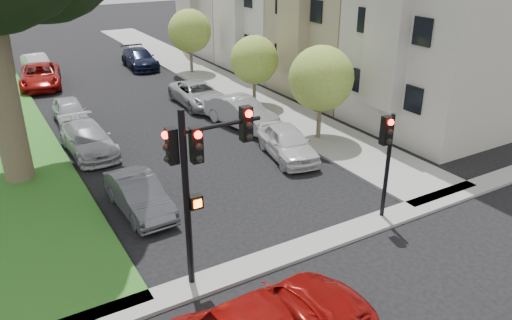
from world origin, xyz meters
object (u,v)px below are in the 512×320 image
car_parked_0 (287,142)px  car_parked_7 (70,112)px  small_tree_b (254,60)px  car_parked_6 (88,139)px  car_parked_1 (241,112)px  car_parked_9 (37,64)px  small_tree_a (321,79)px  car_parked_4 (140,59)px  small_tree_c (190,31)px  car_parked_5 (139,195)px  traffic_signal_secondary (387,149)px  car_parked_2 (198,94)px  car_parked_8 (40,76)px  traffic_signal_main (199,166)px

car_parked_0 → car_parked_7: (-7.48, 9.67, -0.06)m
small_tree_b → car_parked_6: 10.59m
car_parked_1 → car_parked_7: (-7.69, 4.97, -0.09)m
car_parked_1 → car_parked_9: bearing=102.6°
car_parked_7 → small_tree_a: bearing=-37.8°
car_parked_0 → car_parked_4: car_parked_0 is taller
small_tree_c → car_parked_7: (-10.01, -6.74, -2.41)m
car_parked_5 → car_parked_6: size_ratio=0.87×
car_parked_1 → small_tree_b: bearing=37.7°
small_tree_a → traffic_signal_secondary: 7.79m
car_parked_0 → car_parked_9: (-7.22, 22.18, -0.05)m
car_parked_2 → car_parked_6: bearing=-150.1°
car_parked_7 → car_parked_1: bearing=-30.0°
car_parked_0 → car_parked_1: size_ratio=0.92×
small_tree_c → traffic_signal_secondary: (-2.78, -22.63, -0.35)m
small_tree_b → car_parked_9: 17.93m
small_tree_c → car_parked_6: small_tree_c is taller
small_tree_b → car_parked_1: size_ratio=0.90×
car_parked_5 → car_parked_8: size_ratio=0.75×
traffic_signal_secondary → car_parked_9: traffic_signal_secondary is taller
small_tree_b → car_parked_6: size_ratio=0.89×
car_parked_9 → car_parked_6: bearing=-96.7°
small_tree_a → car_parked_2: 8.91m
small_tree_a → car_parked_2: (-2.76, 8.13, -2.41)m
car_parked_8 → car_parked_5: bearing=-79.5°
small_tree_a → car_parked_4: bearing=98.1°
car_parked_6 → car_parked_7: size_ratio=1.19×
traffic_signal_main → car_parked_6: bearing=92.9°
small_tree_a → car_parked_5: size_ratio=1.15×
car_parked_2 → car_parked_5: bearing=-123.1°
car_parked_6 → car_parked_2: bearing=27.1°
small_tree_c → small_tree_a: bearing=-90.0°
car_parked_7 → car_parked_0: bearing=-49.4°
car_parked_7 → car_parked_8: (-0.15, 8.50, 0.08)m
car_parked_0 → car_parked_6: car_parked_0 is taller
traffic_signal_main → car_parked_9: 28.52m
small_tree_b → car_parked_0: small_tree_b is taller
small_tree_c → car_parked_5: (-9.90, -17.76, -2.41)m
car_parked_2 → car_parked_4: car_parked_4 is taller
car_parked_2 → car_parked_1: bearing=-83.3°
small_tree_c → car_parked_8: 10.57m
small_tree_a → car_parked_4: small_tree_a is taller
small_tree_b → car_parked_4: small_tree_b is taller
traffic_signal_main → car_parked_2: bearing=66.0°
car_parked_2 → small_tree_a: bearing=-70.2°
traffic_signal_secondary → car_parked_1: size_ratio=0.85×
small_tree_c → car_parked_9: small_tree_c is taller
small_tree_a → car_parked_8: bearing=120.7°
car_parked_5 → car_parked_8: (-0.26, 19.53, 0.09)m
car_parked_1 → car_parked_2: size_ratio=0.94×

